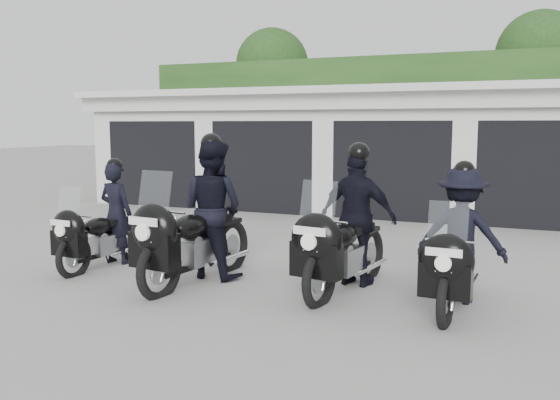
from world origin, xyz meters
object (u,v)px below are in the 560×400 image
at_px(police_bike_b, 203,217).
at_px(police_bike_d, 459,243).
at_px(police_bike_a, 104,223).
at_px(police_bike_c, 352,226).

height_order(police_bike_b, police_bike_d, police_bike_b).
relative_size(police_bike_a, police_bike_b, 0.81).
height_order(police_bike_c, police_bike_d, police_bike_c).
height_order(police_bike_a, police_bike_d, police_bike_d).
bearing_deg(police_bike_d, police_bike_b, -174.34).
bearing_deg(police_bike_b, police_bike_a, -176.53).
distance_m(police_bike_a, police_bike_d, 5.09).
xyz_separation_m(police_bike_c, police_bike_d, (1.36, -0.22, -0.08)).
height_order(police_bike_a, police_bike_b, police_bike_b).
xyz_separation_m(police_bike_b, police_bike_d, (3.34, 0.15, -0.12)).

